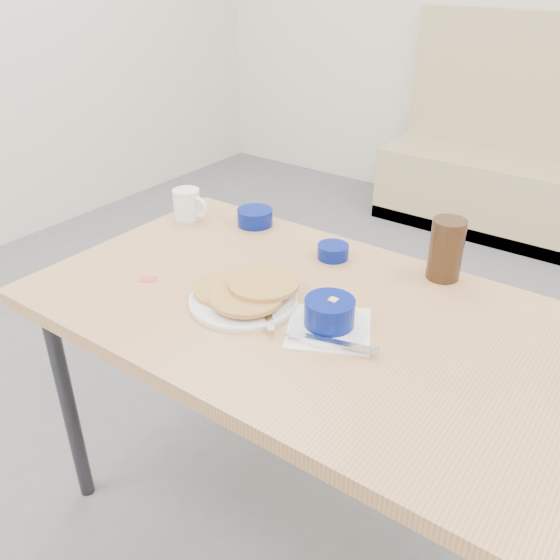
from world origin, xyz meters
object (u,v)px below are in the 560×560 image
Objects in this scene: booth_bench at (549,180)px; amber_tumbler at (446,249)px; dining_table at (308,330)px; butter_bowl at (333,251)px; grits_setting at (329,317)px; pancake_plate at (245,295)px; coffee_mug at (188,204)px; creamer_bowl at (255,217)px.

amber_tumbler is at bearing -84.81° from booth_bench.
amber_tumbler is (0.20, -2.19, 0.49)m from booth_bench.
butter_bowl is at bearing 109.79° from dining_table.
grits_setting is (0.09, -2.58, 0.44)m from booth_bench.
pancake_plate is 0.23m from grits_setting.
pancake_plate is at bearing -98.80° from butter_bowl.
butter_bowl is (-0.10, 0.27, 0.08)m from dining_table.
creamer_bowl is at bearing 24.13° from coffee_mug.
coffee_mug is 0.77× the size of amber_tumbler.
butter_bowl is at bearing -9.21° from creamer_bowl.
grits_setting reaches higher than creamer_bowl.
grits_setting reaches higher than butter_bowl.
creamer_bowl is (-0.27, 0.38, 0.01)m from pancake_plate.
dining_table is 15.86× the size of butter_bowl.
coffee_mug is 1.13× the size of creamer_bowl.
dining_table is 12.52× the size of creamer_bowl.
butter_bowl is 0.54× the size of amber_tumbler.
pancake_plate reaches higher than dining_table.
dining_table is 5.09× the size of grits_setting.
coffee_mug is 0.76m from grits_setting.
pancake_plate is 1.05× the size of grits_setting.
amber_tumbler is (0.82, 0.11, 0.03)m from coffee_mug.
booth_bench is 11.54× the size of amber_tumbler.
dining_table is at bearing 23.83° from pancake_plate.
creamer_bowl is 0.32m from butter_bowl.
booth_bench is at bearing 86.77° from pancake_plate.
pancake_plate is 0.47m from creamer_bowl.
pancake_plate is (-0.15, -0.06, 0.08)m from dining_table.
grits_setting is 0.41m from amber_tumbler.
butter_bowl reaches higher than dining_table.
amber_tumbler is at bearing 14.19° from butter_bowl.
booth_bench reaches higher than coffee_mug.
butter_bowl is at bearing 120.14° from grits_setting.
creamer_bowl is 0.62m from amber_tumbler.
booth_bench is 21.52× the size of butter_bowl.
pancake_plate is 3.26× the size of butter_bowl.
amber_tumbler reaches higher than dining_table.
coffee_mug is at bearing 159.80° from dining_table.
creamer_bowl reaches higher than butter_bowl.
booth_bench is 2.30m from creamer_bowl.
dining_table is 11.07× the size of coffee_mug.
dining_table is (0.00, -2.53, 0.35)m from booth_bench.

